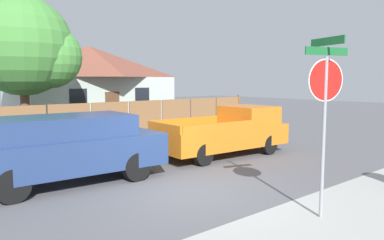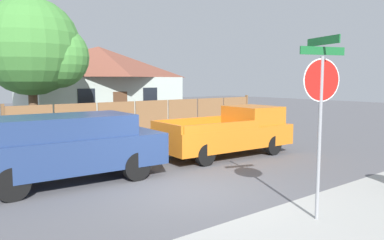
{
  "view_description": "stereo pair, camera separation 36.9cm",
  "coord_description": "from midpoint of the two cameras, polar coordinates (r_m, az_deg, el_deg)",
  "views": [
    {
      "loc": [
        -5.7,
        -6.7,
        2.67
      ],
      "look_at": [
        0.81,
        0.95,
        1.6
      ],
      "focal_mm": 35.0,
      "sensor_mm": 36.0,
      "label": 1
    },
    {
      "loc": [
        -5.42,
        -6.94,
        2.67
      ],
      "look_at": [
        0.81,
        0.95,
        1.6
      ],
      "focal_mm": 35.0,
      "sensor_mm": 36.0,
      "label": 2
    }
  ],
  "objects": [
    {
      "name": "wooden_fence",
      "position": [
        18.82,
        -7.64,
        0.43
      ],
      "size": [
        13.73,
        0.12,
        1.76
      ],
      "color": "brown",
      "rests_on": "ground"
    },
    {
      "name": "house",
      "position": [
        24.81,
        -15.65,
        5.45
      ],
      "size": [
        9.89,
        6.08,
        4.8
      ],
      "color": "#B2C1B7",
      "rests_on": "ground"
    },
    {
      "name": "sidewalk_strip",
      "position": [
        6.96,
        18.79,
        -16.8
      ],
      "size": [
        36.0,
        3.2,
        0.01
      ],
      "color": "#A3A39E",
      "rests_on": "ground"
    },
    {
      "name": "red_suv",
      "position": [
        10.23,
        -19.53,
        -3.82
      ],
      "size": [
        5.02,
        2.26,
        1.77
      ],
      "rotation": [
        0.0,
        0.0,
        -0.06
      ],
      "color": "navy",
      "rests_on": "ground"
    },
    {
      "name": "stop_sign",
      "position": [
        7.46,
        18.3,
        3.56
      ],
      "size": [
        0.94,
        0.84,
        3.47
      ],
      "rotation": [
        0.0,
        0.0,
        -0.33
      ],
      "color": "gray",
      "rests_on": "ground"
    },
    {
      "name": "oak_tree",
      "position": [
        18.44,
        -24.22,
        9.88
      ],
      "size": [
        4.61,
        4.39,
        6.36
      ],
      "color": "brown",
      "rests_on": "ground"
    },
    {
      "name": "ground_plane",
      "position": [
        9.2,
        -1.19,
        -10.8
      ],
      "size": [
        80.0,
        80.0,
        0.0
      ],
      "primitive_type": "plane",
      "color": "#56565B"
    },
    {
      "name": "orange_pickup",
      "position": [
        13.45,
        4.49,
        -1.83
      ],
      "size": [
        5.01,
        2.3,
        1.71
      ],
      "rotation": [
        0.0,
        0.0,
        -0.06
      ],
      "color": "orange",
      "rests_on": "ground"
    }
  ]
}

